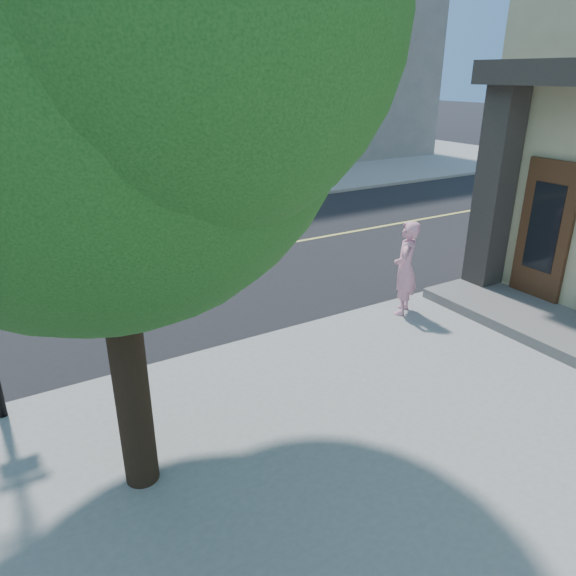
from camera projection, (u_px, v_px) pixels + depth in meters
sidewalk_ne at (216, 151)px, 30.12m from camera, size 29.00×25.00×0.12m
filler_ne at (214, 14)px, 28.09m from camera, size 18.00×16.00×14.00m
man_on_phone at (405, 268)px, 9.44m from camera, size 0.75×0.71×1.72m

